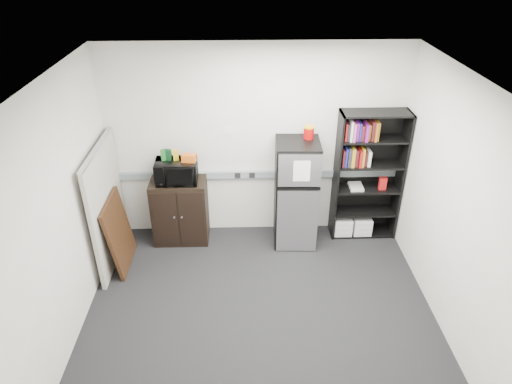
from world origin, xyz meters
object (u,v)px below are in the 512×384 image
bookshelf (367,173)px  microwave (176,171)px  cabinet (180,210)px  refrigerator (296,194)px  cubicle_partition (107,206)px

bookshelf → microwave: (-2.56, -0.08, 0.11)m
cabinet → refrigerator: 1.62m
cubicle_partition → refrigerator: cubicle_partition is taller
microwave → refrigerator: (1.59, -0.06, -0.33)m
bookshelf → refrigerator: 1.01m
bookshelf → cubicle_partition: bookshelf is taller
cabinet → cubicle_partition: bearing=-153.6°
bookshelf → refrigerator: bearing=-171.5°
microwave → refrigerator: size_ratio=0.36×
cabinet → microwave: size_ratio=1.72×
cubicle_partition → refrigerator: 2.46m
bookshelf → cabinet: bearing=-178.5°
microwave → bookshelf: bearing=0.5°
bookshelf → cubicle_partition: bearing=-171.9°
bookshelf → refrigerator: bookshelf is taller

